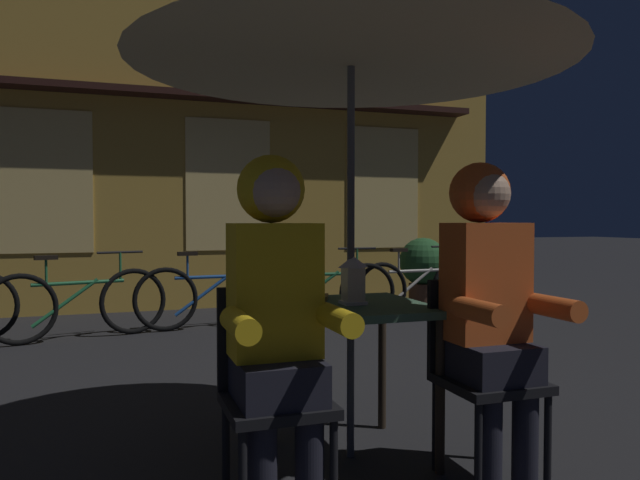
# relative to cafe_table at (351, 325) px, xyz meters

# --- Properties ---
(ground_plane) EXTENTS (60.00, 60.00, 0.00)m
(ground_plane) POSITION_rel_cafe_table_xyz_m (0.00, 0.00, -0.64)
(ground_plane) COLOR #232326
(cafe_table) EXTENTS (0.72, 0.72, 0.74)m
(cafe_table) POSITION_rel_cafe_table_xyz_m (0.00, 0.00, 0.00)
(cafe_table) COLOR #42664C
(cafe_table) RESTS_ON ground_plane
(patio_umbrella) EXTENTS (2.10, 2.10, 2.31)m
(patio_umbrella) POSITION_rel_cafe_table_xyz_m (0.00, 0.00, 1.42)
(patio_umbrella) COLOR #4C4C51
(patio_umbrella) RESTS_ON ground_plane
(lantern) EXTENTS (0.11, 0.11, 0.23)m
(lantern) POSITION_rel_cafe_table_xyz_m (0.01, -0.01, 0.22)
(lantern) COLOR white
(lantern) RESTS_ON cafe_table
(chair_left) EXTENTS (0.40, 0.40, 0.87)m
(chair_left) POSITION_rel_cafe_table_xyz_m (-0.48, -0.37, -0.15)
(chair_left) COLOR black
(chair_left) RESTS_ON ground_plane
(chair_right) EXTENTS (0.40, 0.40, 0.87)m
(chair_right) POSITION_rel_cafe_table_xyz_m (0.48, -0.37, -0.15)
(chair_right) COLOR black
(chair_right) RESTS_ON ground_plane
(person_left_hooded) EXTENTS (0.45, 0.56, 1.40)m
(person_left_hooded) POSITION_rel_cafe_table_xyz_m (-0.48, -0.43, 0.21)
(person_left_hooded) COLOR black
(person_left_hooded) RESTS_ON ground_plane
(person_right_hooded) EXTENTS (0.45, 0.56, 1.40)m
(person_right_hooded) POSITION_rel_cafe_table_xyz_m (0.48, -0.43, 0.21)
(person_right_hooded) COLOR black
(person_right_hooded) RESTS_ON ground_plane
(shopfront_building) EXTENTS (10.00, 0.93, 6.20)m
(shopfront_building) POSITION_rel_cafe_table_xyz_m (-0.78, 5.40, 2.45)
(shopfront_building) COLOR gold
(shopfront_building) RESTS_ON ground_plane
(bicycle_second) EXTENTS (1.64, 0.45, 0.84)m
(bicycle_second) POSITION_rel_cafe_table_xyz_m (-1.41, 3.46, -0.29)
(bicycle_second) COLOR black
(bicycle_second) RESTS_ON ground_plane
(bicycle_third) EXTENTS (1.68, 0.15, 0.84)m
(bicycle_third) POSITION_rel_cafe_table_xyz_m (-0.09, 3.65, -0.29)
(bicycle_third) COLOR black
(bicycle_third) RESTS_ON ground_plane
(bicycle_fourth) EXTENTS (1.68, 0.16, 0.84)m
(bicycle_fourth) POSITION_rel_cafe_table_xyz_m (1.10, 3.56, -0.29)
(bicycle_fourth) COLOR black
(bicycle_fourth) RESTS_ON ground_plane
(bicycle_fifth) EXTENTS (1.68, 0.18, 0.84)m
(bicycle_fifth) POSITION_rel_cafe_table_xyz_m (2.32, 3.62, -0.29)
(bicycle_fifth) COLOR black
(bicycle_fifth) RESTS_ON ground_plane
(book) EXTENTS (0.24, 0.21, 0.02)m
(book) POSITION_rel_cafe_table_xyz_m (-0.15, 0.22, 0.11)
(book) COLOR olive
(book) RESTS_ON cafe_table
(potted_plant) EXTENTS (0.60, 0.60, 0.92)m
(potted_plant) POSITION_rel_cafe_table_xyz_m (2.60, 4.05, -0.09)
(potted_plant) COLOR brown
(potted_plant) RESTS_ON ground_plane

